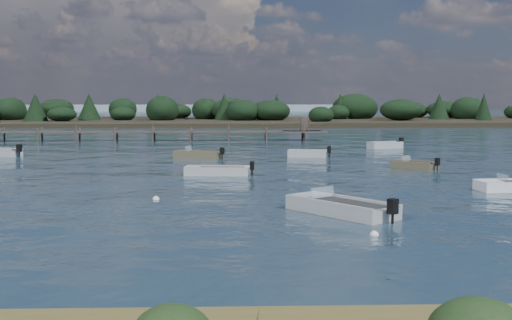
{
  "coord_description": "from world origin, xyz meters",
  "views": [
    {
      "loc": [
        -3.93,
        -25.06,
        4.73
      ],
      "look_at": [
        -2.65,
        14.0,
        1.0
      ],
      "focal_mm": 45.0,
      "sensor_mm": 36.0,
      "label": 1
    }
  ],
  "objects_px": {
    "jetty": "(78,132)",
    "dinghy_extra_b": "(198,156)",
    "tender_far_grey_b": "(385,146)",
    "dinghy_extra_a": "(415,167)",
    "tender_far_white": "(307,155)",
    "dinghy_near_olive": "(341,210)",
    "dinghy_mid_grey": "(217,172)"
  },
  "relations": [
    {
      "from": "dinghy_mid_grey",
      "to": "tender_far_white",
      "type": "bearing_deg",
      "value": 59.8
    },
    {
      "from": "dinghy_near_olive",
      "to": "dinghy_extra_b",
      "type": "bearing_deg",
      "value": 106.09
    },
    {
      "from": "dinghy_near_olive",
      "to": "jetty",
      "type": "bearing_deg",
      "value": 115.23
    },
    {
      "from": "dinghy_near_olive",
      "to": "jetty",
      "type": "relative_size",
      "value": 0.08
    },
    {
      "from": "dinghy_near_olive",
      "to": "jetty",
      "type": "height_order",
      "value": "jetty"
    },
    {
      "from": "dinghy_extra_b",
      "to": "jetty",
      "type": "height_order",
      "value": "jetty"
    },
    {
      "from": "tender_far_white",
      "to": "jetty",
      "type": "relative_size",
      "value": 0.06
    },
    {
      "from": "tender_far_white",
      "to": "dinghy_extra_b",
      "type": "xyz_separation_m",
      "value": [
        -8.9,
        -0.44,
        -0.01
      ]
    },
    {
      "from": "tender_far_white",
      "to": "dinghy_extra_b",
      "type": "height_order",
      "value": "dinghy_extra_b"
    },
    {
      "from": "dinghy_mid_grey",
      "to": "dinghy_near_olive",
      "type": "bearing_deg",
      "value": -68.37
    },
    {
      "from": "tender_far_grey_b",
      "to": "tender_far_white",
      "type": "xyz_separation_m",
      "value": [
        -8.5,
        -8.98,
        -0.01
      ]
    },
    {
      "from": "dinghy_extra_b",
      "to": "tender_far_grey_b",
      "type": "bearing_deg",
      "value": 28.43
    },
    {
      "from": "tender_far_grey_b",
      "to": "dinghy_extra_a",
      "type": "bearing_deg",
      "value": -96.95
    },
    {
      "from": "dinghy_extra_a",
      "to": "tender_far_grey_b",
      "type": "bearing_deg",
      "value": 83.05
    },
    {
      "from": "tender_far_white",
      "to": "tender_far_grey_b",
      "type": "bearing_deg",
      "value": 46.57
    },
    {
      "from": "dinghy_extra_a",
      "to": "tender_far_white",
      "type": "height_order",
      "value": "tender_far_white"
    },
    {
      "from": "jetty",
      "to": "dinghy_extra_b",
      "type": "bearing_deg",
      "value": -55.5
    },
    {
      "from": "tender_far_grey_b",
      "to": "dinghy_mid_grey",
      "type": "relative_size",
      "value": 0.86
    },
    {
      "from": "dinghy_extra_b",
      "to": "dinghy_mid_grey",
      "type": "relative_size",
      "value": 0.96
    },
    {
      "from": "dinghy_extra_a",
      "to": "jetty",
      "type": "xyz_separation_m",
      "value": [
        -30.03,
        30.07,
        0.84
      ]
    },
    {
      "from": "dinghy_near_olive",
      "to": "tender_far_grey_b",
      "type": "distance_m",
      "value": 36.34
    },
    {
      "from": "dinghy_near_olive",
      "to": "dinghy_extra_a",
      "type": "bearing_deg",
      "value": 65.17
    },
    {
      "from": "dinghy_mid_grey",
      "to": "jetty",
      "type": "bearing_deg",
      "value": 116.67
    },
    {
      "from": "dinghy_near_olive",
      "to": "dinghy_extra_b",
      "type": "height_order",
      "value": "dinghy_near_olive"
    },
    {
      "from": "tender_far_white",
      "to": "dinghy_extra_a",
      "type": "bearing_deg",
      "value": -54.81
    },
    {
      "from": "tender_far_grey_b",
      "to": "jetty",
      "type": "xyz_separation_m",
      "value": [
        -32.21,
        12.13,
        0.8
      ]
    },
    {
      "from": "tender_far_white",
      "to": "jetty",
      "type": "distance_m",
      "value": 31.76
    },
    {
      "from": "jetty",
      "to": "dinghy_extra_a",
      "type": "bearing_deg",
      "value": -45.04
    },
    {
      "from": "dinghy_extra_a",
      "to": "tender_far_white",
      "type": "xyz_separation_m",
      "value": [
        -6.31,
        8.96,
        0.02
      ]
    },
    {
      "from": "dinghy_extra_a",
      "to": "jetty",
      "type": "relative_size",
      "value": 0.05
    },
    {
      "from": "jetty",
      "to": "tender_far_white",
      "type": "bearing_deg",
      "value": -41.68
    },
    {
      "from": "tender_far_grey_b",
      "to": "dinghy_extra_b",
      "type": "xyz_separation_m",
      "value": [
        -17.4,
        -9.42,
        -0.02
      ]
    }
  ]
}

